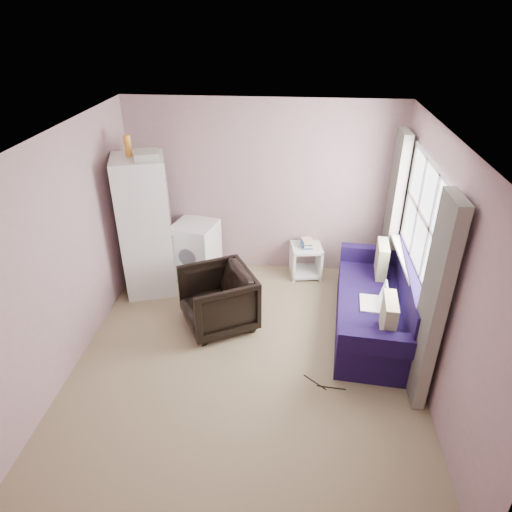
# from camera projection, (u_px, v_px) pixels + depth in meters

# --- Properties ---
(room) EXTENTS (3.84, 4.24, 2.54)m
(room) POSITION_uv_depth(u_px,v_px,m) (248.00, 262.00, 4.61)
(room) COLOR #968462
(room) RESTS_ON ground
(armchair) EXTENTS (1.04, 1.06, 0.83)m
(armchair) POSITION_uv_depth(u_px,v_px,m) (218.00, 297.00, 5.56)
(armchair) COLOR black
(armchair) RESTS_ON ground
(fridge) EXTENTS (0.82, 0.81, 2.16)m
(fridge) POSITION_uv_depth(u_px,v_px,m) (146.00, 226.00, 6.04)
(fridge) COLOR white
(fridge) RESTS_ON ground
(washing_machine) EXTENTS (0.69, 0.69, 0.81)m
(washing_machine) POSITION_uv_depth(u_px,v_px,m) (196.00, 248.00, 6.65)
(washing_machine) COLOR white
(washing_machine) RESTS_ON ground
(side_table) EXTENTS (0.49, 0.49, 0.59)m
(side_table) POSITION_uv_depth(u_px,v_px,m) (306.00, 258.00, 6.67)
(side_table) COLOR white
(side_table) RESTS_ON ground
(sofa) EXTENTS (1.10, 2.12, 0.91)m
(sofa) POSITION_uv_depth(u_px,v_px,m) (382.00, 307.00, 5.50)
(sofa) COLOR #1A0E41
(sofa) RESTS_ON ground
(window_dressing) EXTENTS (0.17, 2.62, 2.18)m
(window_dressing) POSITION_uv_depth(u_px,v_px,m) (410.00, 250.00, 5.14)
(window_dressing) COLOR white
(window_dressing) RESTS_ON ground
(floor_cables) EXTENTS (0.44, 0.21, 0.01)m
(floor_cables) POSITION_uv_depth(u_px,v_px,m) (323.00, 385.00, 4.84)
(floor_cables) COLOR black
(floor_cables) RESTS_ON ground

